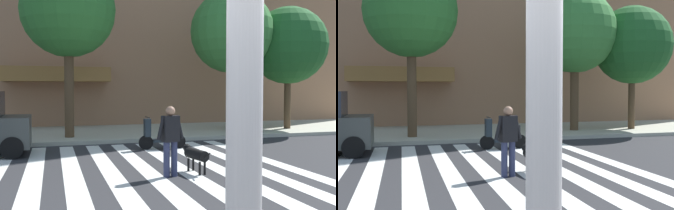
% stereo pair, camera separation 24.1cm
% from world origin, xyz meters
% --- Properties ---
extents(ground_plane, '(160.00, 160.00, 0.00)m').
position_xyz_m(ground_plane, '(0.00, 6.12, 0.00)').
color(ground_plane, '#2B2B2D').
extents(sidewalk_far, '(80.00, 6.00, 0.15)m').
position_xyz_m(sidewalk_far, '(0.00, 15.24, 0.07)').
color(sidewalk_far, '#ACAB96').
rests_on(sidewalk_far, ground_plane).
extents(crosswalk_stripes, '(7.65, 11.64, 0.01)m').
position_xyz_m(crosswalk_stripes, '(1.43, 6.12, 0.00)').
color(crosswalk_stripes, silver).
rests_on(crosswalk_stripes, ground_plane).
extents(parked_scooter, '(1.63, 0.50, 1.11)m').
position_xyz_m(parked_scooter, '(2.75, 10.52, 0.48)').
color(parked_scooter, black).
rests_on(parked_scooter, ground_plane).
extents(street_tree_nearest, '(3.66, 3.66, 6.78)m').
position_xyz_m(street_tree_nearest, '(-0.18, 13.52, 5.07)').
color(street_tree_nearest, '#4C3823').
rests_on(street_tree_nearest, sidewalk_far).
extents(street_tree_middle, '(3.78, 3.78, 6.40)m').
position_xyz_m(street_tree_middle, '(7.10, 14.23, 4.64)').
color(street_tree_middle, '#4C3823').
rests_on(street_tree_middle, sidewalk_far).
extents(street_tree_further, '(3.66, 3.66, 5.79)m').
position_xyz_m(street_tree_further, '(9.97, 14.06, 4.10)').
color(street_tree_further, '#4C3823').
rests_on(street_tree_further, sidewalk_far).
extents(pedestrian_dog_walker, '(0.71, 0.31, 1.64)m').
position_xyz_m(pedestrian_dog_walker, '(1.80, 6.45, 0.93)').
color(pedestrian_dog_walker, '#282D4C').
rests_on(pedestrian_dog_walker, ground_plane).
extents(dog_on_leash, '(0.41, 1.14, 0.65)m').
position_xyz_m(dog_on_leash, '(2.51, 6.71, 0.44)').
color(dog_on_leash, black).
rests_on(dog_on_leash, ground_plane).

